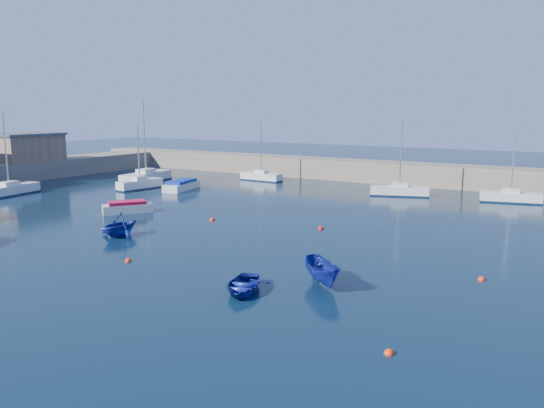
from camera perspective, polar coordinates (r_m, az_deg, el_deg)
The scene contains 19 objects.
ground at distance 30.84m, azimuth -17.77°, elevation -7.66°, with size 220.00×220.00×0.00m, color #0B1F31.
back_wall at distance 69.20m, azimuth 12.27°, elevation 3.38°, with size 96.00×4.50×2.60m, color #7C6F5E.
brick_shed_a at distance 77.69m, azimuth -24.95°, elevation 5.46°, with size 6.00×8.00×3.40m, color #937055.
sailboat_2 at distance 64.10m, azimuth -26.43°, elevation 1.38°, with size 3.07×7.11×8.98m.
sailboat_3 at distance 63.79m, azimuth -14.04°, elevation 2.11°, with size 2.21×5.77×7.54m.
sailboat_4 at distance 70.02m, azimuth -13.39°, elevation 2.89°, with size 3.07×8.10×10.29m.
sailboat_5 at distance 69.25m, azimuth -1.18°, elevation 2.99°, with size 5.70×1.75×7.51m.
sailboat_6 at distance 58.64m, azimuth 13.53°, elevation 1.41°, with size 6.31×3.61×8.01m.
sailboat_7 at distance 58.04m, azimuth 24.26°, elevation 0.70°, with size 5.92×2.85×7.56m.
motorboat_1 at distance 49.38m, azimuth -15.29°, elevation -0.34°, with size 3.75×4.37×1.06m.
motorboat_2 at distance 62.15m, azimuth -9.70°, elevation 2.01°, with size 3.09×5.85×1.15m.
dinghy_center at distance 27.29m, azimuth -3.12°, elevation -8.72°, with size 2.45×3.43×0.71m, color navy.
dinghy_left at distance 40.29m, azimuth -16.14°, elevation -2.15°, with size 2.87×3.33×1.75m, color navy.
dinghy_right at distance 28.28m, azimuth 5.47°, elevation -7.36°, with size 1.34×3.56×1.37m, color navy.
buoy_0 at distance 33.78m, azimuth -15.21°, elevation -5.98°, with size 0.42×0.42×0.42m, color #F8340D.
buoy_1 at distance 41.41m, azimuth 5.27°, elevation -2.70°, with size 0.47×0.47×0.47m, color red.
buoy_2 at distance 31.34m, azimuth 21.60°, elevation -7.61°, with size 0.41×0.41×0.41m, color #F8340D.
buoy_3 at distance 44.84m, azimuth -6.45°, elevation -1.73°, with size 0.46×0.46×0.46m, color #F8340D.
buoy_5 at distance 21.42m, azimuth 12.47°, elevation -15.46°, with size 0.40×0.40×0.40m, color #F8340D.
Camera 1 is at (22.53, -18.95, 9.17)m, focal length 35.00 mm.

